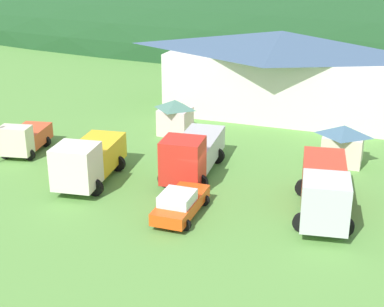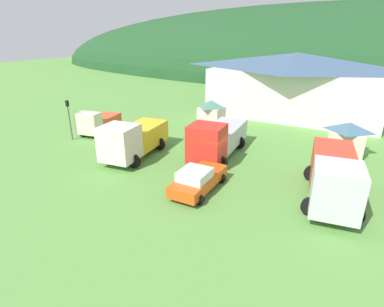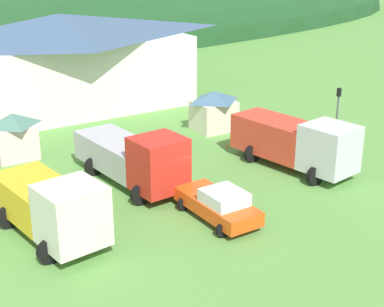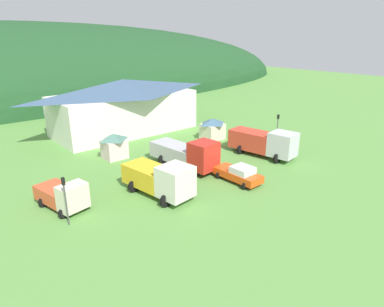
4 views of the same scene
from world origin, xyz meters
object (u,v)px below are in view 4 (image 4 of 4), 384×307
object	(u,v)px
play_shed_cream	(213,129)
traffic_light_east	(278,125)
light_truck_cream	(63,195)
crane_truck_red	(187,153)
traffic_cone_near_pickup	(224,147)
service_pickup_orange	(239,174)
tow_truck_silver	(265,142)
heavy_rig_striped	(161,178)
play_shed_pink	(114,146)
depot_building	(124,105)
traffic_light_west	(65,196)

from	to	relation	value
play_shed_cream	traffic_light_east	size ratio (longest dim) A/B	0.82
light_truck_cream	crane_truck_red	size ratio (longest dim) A/B	0.62
play_shed_cream	traffic_cone_near_pickup	bearing A→B (deg)	-110.39
crane_truck_red	service_pickup_orange	xyz separation A→B (m)	(1.46, -5.89, -0.79)
service_pickup_orange	traffic_cone_near_pickup	size ratio (longest dim) A/B	10.80
light_truck_cream	tow_truck_silver	bearing A→B (deg)	71.87
heavy_rig_striped	crane_truck_red	size ratio (longest dim) A/B	0.86
play_shed_pink	heavy_rig_striped	xyz separation A→B (m)	(-1.57, -11.22, 0.15)
depot_building	tow_truck_silver	distance (m)	20.88
play_shed_cream	traffic_cone_near_pickup	world-z (taller)	play_shed_cream
heavy_rig_striped	traffic_light_east	xyz separation A→B (m)	(20.71, 2.99, 0.61)
play_shed_cream	service_pickup_orange	size ratio (longest dim) A/B	0.60
traffic_cone_near_pickup	tow_truck_silver	bearing A→B (deg)	-77.42
heavy_rig_striped	traffic_cone_near_pickup	size ratio (longest dim) A/B	15.87
crane_truck_red	traffic_light_east	size ratio (longest dim) A/B	2.30
crane_truck_red	play_shed_cream	bearing A→B (deg)	116.89
heavy_rig_striped	service_pickup_orange	world-z (taller)	heavy_rig_striped
depot_building	crane_truck_red	world-z (taller)	depot_building
play_shed_pink	tow_truck_silver	bearing A→B (deg)	-38.44
light_truck_cream	traffic_light_west	bearing A→B (deg)	-26.82
depot_building	traffic_light_west	world-z (taller)	depot_building
traffic_cone_near_pickup	traffic_light_east	bearing A→B (deg)	-22.42
service_pickup_orange	tow_truck_silver	bearing A→B (deg)	110.39
play_shed_cream	traffic_light_east	bearing A→B (deg)	-48.21
depot_building	play_shed_cream	distance (m)	13.13
play_shed_cream	traffic_light_west	bearing A→B (deg)	-159.34
play_shed_cream	tow_truck_silver	world-z (taller)	tow_truck_silver
play_shed_cream	light_truck_cream	distance (m)	23.19
play_shed_cream	traffic_cone_near_pickup	distance (m)	3.95
play_shed_pink	traffic_light_west	bearing A→B (deg)	-132.03
tow_truck_silver	traffic_cone_near_pickup	size ratio (longest dim) A/B	17.91
depot_building	traffic_light_west	distance (m)	25.48
heavy_rig_striped	crane_truck_red	bearing A→B (deg)	113.07
play_shed_pink	heavy_rig_striped	size ratio (longest dim) A/B	0.40
heavy_rig_striped	traffic_light_west	xyz separation A→B (m)	(-8.05, 0.55, 0.72)
tow_truck_silver	crane_truck_red	bearing A→B (deg)	-116.70
crane_truck_red	traffic_cone_near_pickup	bearing A→B (deg)	101.25
traffic_light_east	play_shed_pink	bearing A→B (deg)	156.75
heavy_rig_striped	traffic_cone_near_pickup	distance (m)	15.09
depot_building	crane_truck_red	bearing A→B (deg)	-97.70
light_truck_cream	crane_truck_red	distance (m)	13.20
light_truck_cream	traffic_cone_near_pickup	bearing A→B (deg)	85.75
heavy_rig_striped	traffic_light_east	distance (m)	20.93
light_truck_cream	traffic_light_east	distance (m)	28.03
traffic_cone_near_pickup	play_shed_pink	bearing A→B (deg)	156.29
traffic_light_west	traffic_cone_near_pickup	bearing A→B (deg)	13.60
traffic_light_east	play_shed_cream	bearing A→B (deg)	131.79
traffic_light_west	crane_truck_red	bearing A→B (deg)	11.88
light_truck_cream	traffic_light_east	bearing A→B (deg)	78.23
light_truck_cream	depot_building	bearing A→B (deg)	126.35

